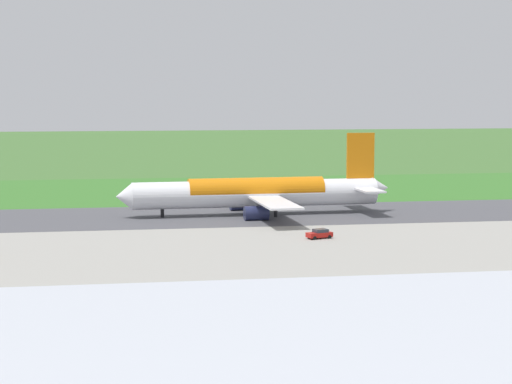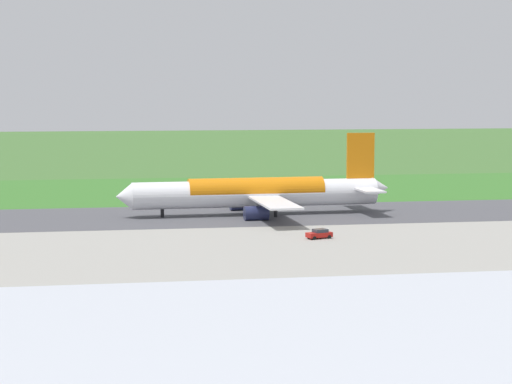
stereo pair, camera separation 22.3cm
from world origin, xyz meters
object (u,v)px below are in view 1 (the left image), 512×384
airliner_main (258,193)px  no_stopping_sign (307,187)px  traffic_cone_orange (288,190)px  service_car_followme (320,234)px

airliner_main → no_stopping_sign: airliner_main is taller
traffic_cone_orange → service_car_followme: bearing=82.7°
service_car_followme → traffic_cone_orange: bearing=-97.3°
service_car_followme → no_stopping_sign: 69.87m
no_stopping_sign → traffic_cone_orange: 5.85m
airliner_main → no_stopping_sign: 41.91m
airliner_main → no_stopping_sign: (-18.18, -37.64, -2.94)m
no_stopping_sign → traffic_cone_orange: (3.85, -4.25, -1.14)m
airliner_main → traffic_cone_orange: (-14.33, -41.89, -4.08)m
airliner_main → service_car_followme: 31.56m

